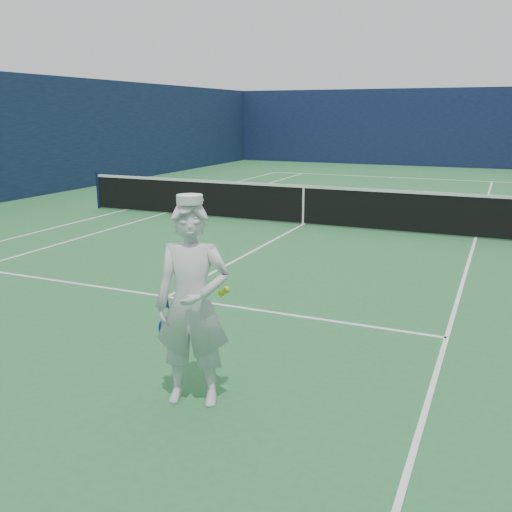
{
  "coord_description": "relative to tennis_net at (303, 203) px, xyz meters",
  "views": [
    {
      "loc": [
        4.6,
        -13.51,
        2.76
      ],
      "look_at": [
        2.0,
        -7.56,
        1.12
      ],
      "focal_mm": 40.0,
      "sensor_mm": 36.0,
      "label": 1
    }
  ],
  "objects": [
    {
      "name": "ground",
      "position": [
        0.0,
        0.0,
        -0.55
      ],
      "size": [
        80.0,
        80.0,
        0.0
      ],
      "primitive_type": "plane",
      "color": "#296C38",
      "rests_on": "ground"
    },
    {
      "name": "court_markings",
      "position": [
        0.0,
        0.0,
        -0.55
      ],
      "size": [
        11.03,
        23.83,
        0.01
      ],
      "color": "white",
      "rests_on": "ground"
    },
    {
      "name": "windscreen_fence",
      "position": [
        0.0,
        0.0,
        1.45
      ],
      "size": [
        20.12,
        36.12,
        4.0
      ],
      "color": "#0F193A",
      "rests_on": "ground"
    },
    {
      "name": "tennis_net",
      "position": [
        0.0,
        0.0,
        0.0
      ],
      "size": [
        12.88,
        0.09,
        1.07
      ],
      "color": "#141E4C",
      "rests_on": "ground"
    },
    {
      "name": "tennis_player",
      "position": [
        2.0,
        -9.06,
        0.44
      ],
      "size": [
        0.89,
        0.66,
        2.04
      ],
      "rotation": [
        0.0,
        0.0,
        0.28
      ],
      "color": "silver",
      "rests_on": "ground"
    }
  ]
}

